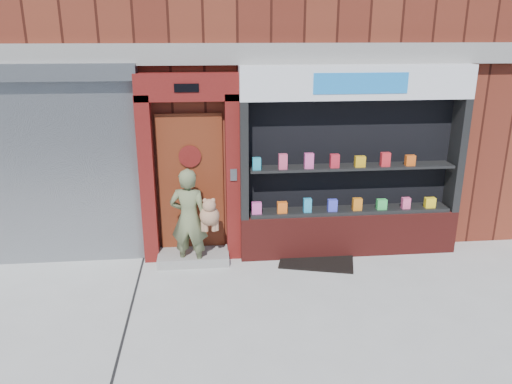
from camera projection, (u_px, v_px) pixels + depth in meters
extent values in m
plane|color=#9E9E99|center=(251.00, 317.00, 6.34)|extent=(80.00, 80.00, 0.00)
cube|color=#551D13|center=(225.00, 5.00, 10.78)|extent=(12.00, 8.00, 8.00)
cube|color=gray|center=(238.00, 54.00, 7.18)|extent=(12.00, 0.16, 0.30)
cube|color=gray|center=(39.00, 176.00, 7.45)|extent=(3.00, 0.10, 2.80)
cube|color=slate|center=(23.00, 72.00, 6.93)|extent=(3.10, 0.30, 0.24)
cube|color=#57100F|center=(148.00, 181.00, 7.56)|extent=(0.22, 0.28, 2.60)
cube|color=#57100F|center=(233.00, 178.00, 7.69)|extent=(0.22, 0.28, 2.60)
cube|color=#57100F|center=(187.00, 87.00, 7.19)|extent=(1.50, 0.28, 0.40)
cube|color=black|center=(186.00, 88.00, 7.05)|extent=(0.35, 0.01, 0.12)
cube|color=#5E2411|center=(191.00, 184.00, 7.76)|extent=(1.00, 0.06, 2.20)
cylinder|color=black|center=(190.00, 156.00, 7.58)|extent=(0.28, 0.02, 0.28)
cylinder|color=#57100F|center=(190.00, 156.00, 7.57)|extent=(0.34, 0.02, 0.34)
cube|color=gray|center=(194.00, 257.00, 7.85)|extent=(1.10, 0.55, 0.15)
cube|color=slate|center=(234.00, 175.00, 7.52)|extent=(0.10, 0.02, 0.18)
cube|color=maroon|center=(348.00, 232.00, 8.10)|extent=(3.50, 0.40, 0.70)
cube|color=black|center=(244.00, 160.00, 7.55)|extent=(0.12, 0.40, 1.80)
cube|color=black|center=(457.00, 155.00, 7.88)|extent=(0.12, 0.40, 1.80)
cube|color=black|center=(349.00, 155.00, 7.89)|extent=(3.30, 0.03, 1.80)
cube|color=black|center=(349.00, 210.00, 7.99)|extent=(3.20, 0.36, 0.06)
cube|color=black|center=(352.00, 167.00, 7.76)|extent=(3.20, 0.36, 0.04)
cube|color=white|center=(357.00, 82.00, 7.36)|extent=(3.50, 0.40, 0.50)
cube|color=blue|center=(361.00, 83.00, 7.17)|extent=(1.40, 0.01, 0.30)
cube|color=#E34BA5|center=(257.00, 208.00, 7.73)|extent=(0.15, 0.09, 0.18)
cube|color=orange|center=(282.00, 207.00, 7.77)|extent=(0.15, 0.09, 0.17)
cube|color=#2793C3|center=(307.00, 205.00, 7.80)|extent=(0.12, 0.09, 0.22)
cube|color=#3F46D7|center=(332.00, 205.00, 7.84)|extent=(0.14, 0.09, 0.19)
cube|color=orange|center=(357.00, 204.00, 7.88)|extent=(0.14, 0.09, 0.19)
cube|color=green|center=(382.00, 204.00, 7.92)|extent=(0.15, 0.09, 0.16)
cube|color=#F45186|center=(406.00, 203.00, 7.96)|extent=(0.13, 0.09, 0.18)
cube|color=yellow|center=(430.00, 203.00, 8.00)|extent=(0.17, 0.09, 0.16)
cube|color=teal|center=(257.00, 164.00, 7.51)|extent=(0.13, 0.09, 0.18)
cube|color=#D7476A|center=(283.00, 161.00, 7.54)|extent=(0.13, 0.09, 0.23)
cube|color=#E44C95|center=(309.00, 161.00, 7.58)|extent=(0.14, 0.09, 0.23)
cube|color=red|center=(335.00, 161.00, 7.62)|extent=(0.14, 0.09, 0.21)
cube|color=gold|center=(360.00, 162.00, 7.67)|extent=(0.16, 0.09, 0.17)
cube|color=red|center=(385.00, 159.00, 7.70)|extent=(0.14, 0.09, 0.21)
cube|color=#DB5717|center=(410.00, 160.00, 7.74)|extent=(0.15, 0.09, 0.16)
imported|color=#636C47|center=(189.00, 219.00, 7.49)|extent=(0.63, 0.48, 1.56)
sphere|color=#97694B|center=(210.00, 216.00, 7.44)|extent=(0.30, 0.30, 0.30)
sphere|color=#97694B|center=(209.00, 206.00, 7.34)|extent=(0.20, 0.20, 0.20)
sphere|color=#97694B|center=(205.00, 201.00, 7.31)|extent=(0.07, 0.07, 0.07)
sphere|color=#97694B|center=(213.00, 200.00, 7.32)|extent=(0.07, 0.07, 0.07)
cylinder|color=#97694B|center=(203.00, 225.00, 7.48)|extent=(0.07, 0.07, 0.18)
cylinder|color=#97694B|center=(216.00, 225.00, 7.50)|extent=(0.07, 0.07, 0.18)
cylinder|color=#97694B|center=(206.00, 226.00, 7.46)|extent=(0.07, 0.07, 0.18)
cylinder|color=#97694B|center=(214.00, 225.00, 7.48)|extent=(0.07, 0.07, 0.18)
cube|color=black|center=(317.00, 259.00, 7.91)|extent=(1.31, 1.07, 0.03)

